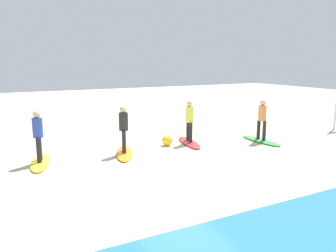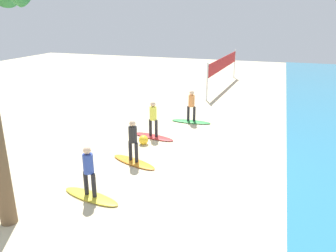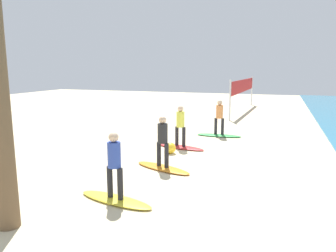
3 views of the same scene
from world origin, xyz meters
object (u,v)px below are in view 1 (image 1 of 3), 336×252
at_px(surfer_orange, 124,126).
at_px(surfboard_yellow, 40,162).
at_px(beach_ball, 167,140).
at_px(surfboard_red, 189,142).
at_px(surfer_yellow, 38,132).
at_px(surfboard_green, 261,141).
at_px(surfer_red, 189,118).
at_px(surfboard_orange, 124,153).
at_px(surfer_green, 262,117).

distance_m(surfer_orange, surfboard_yellow, 2.95).
bearing_deg(beach_ball, surfboard_red, 173.20).
distance_m(surfer_orange, surfer_yellow, 2.78).
xyz_separation_m(surfboard_green, surfboard_red, (2.76, -1.08, 0.00)).
height_order(surfer_red, beach_ball, surfer_red).
bearing_deg(surfboard_orange, surfer_orange, 0.00).
bearing_deg(surfer_red, beach_ball, -6.80).
height_order(surfboard_red, surfer_orange, surfer_orange).
xyz_separation_m(surfboard_green, beach_ball, (3.70, -1.19, 0.17)).
xyz_separation_m(surfer_red, beach_ball, (0.93, -0.11, -0.83)).
relative_size(surfboard_red, surfboard_orange, 1.00).
xyz_separation_m(surfboard_red, surfer_yellow, (5.61, 0.05, 0.99)).
distance_m(surfboard_green, surfer_yellow, 8.49).
xyz_separation_m(surfer_red, surfer_yellow, (5.61, 0.05, 0.00)).
bearing_deg(surfer_red, surfboard_orange, 5.54).
bearing_deg(surfboard_red, surfer_orange, -72.49).
bearing_deg(surfboard_yellow, surfer_green, 94.64).
height_order(surfboard_red, surfer_yellow, surfer_yellow).
xyz_separation_m(surfboard_red, surfboard_yellow, (5.61, 0.05, 0.00)).
height_order(surfboard_red, surfboard_orange, same).
distance_m(surfboard_yellow, beach_ball, 4.68).
bearing_deg(surfboard_green, surfer_orange, -99.46).
distance_m(surfer_green, surfboard_yellow, 8.49).
xyz_separation_m(surfer_green, surfboard_red, (2.76, -1.08, -0.99)).
bearing_deg(surfboard_green, surfer_red, -112.60).
relative_size(surfer_orange, beach_ball, 3.90).
bearing_deg(surfer_green, surfboard_green, -90.00).
height_order(surfboard_green, surfboard_red, same).
bearing_deg(surfer_orange, surfer_yellow, -4.55).
height_order(surfboard_green, surfer_yellow, surfer_yellow).
relative_size(surfer_red, surfer_yellow, 1.00).
relative_size(surfboard_red, surfer_orange, 1.28).
height_order(surfboard_red, surfer_red, surfer_red).
relative_size(surfer_green, surfboard_yellow, 0.78).
bearing_deg(surfer_orange, surfer_red, -174.46).
relative_size(surfboard_red, surfer_yellow, 1.28).
height_order(surfer_yellow, beach_ball, surfer_yellow).
relative_size(surfer_green, surfer_yellow, 1.00).
bearing_deg(surfer_red, surfboard_green, 158.73).
height_order(surfboard_green, surfer_red, surfer_red).
height_order(surfboard_red, beach_ball, beach_ball).
bearing_deg(surfer_orange, beach_ball, -168.53).
bearing_deg(surfer_yellow, surfboard_red, -179.44).
bearing_deg(surfer_green, surfer_yellow, -6.96).
bearing_deg(surfboard_red, surfboard_green, 80.69).
bearing_deg(surfboard_yellow, surfboard_green, 94.64).
xyz_separation_m(surfboard_red, surfer_orange, (2.84, 0.28, 0.99)).
relative_size(surfer_red, surfer_orange, 1.00).
bearing_deg(surfboard_yellow, surfboard_orange, 97.04).
bearing_deg(surfer_yellow, surfboard_orange, 175.45).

